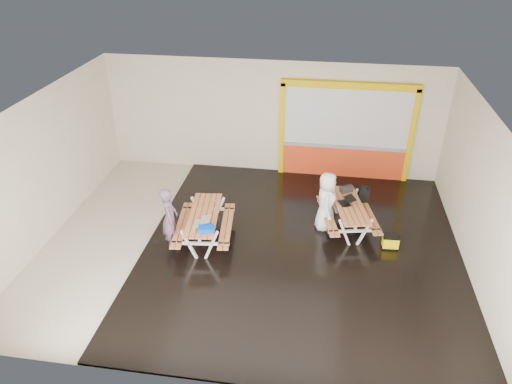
% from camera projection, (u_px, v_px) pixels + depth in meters
% --- Properties ---
extents(room, '(10.02, 8.02, 3.52)m').
position_uv_depth(room, '(250.00, 183.00, 10.69)').
color(room, beige).
rests_on(room, ground).
extents(deck, '(7.50, 7.98, 0.05)m').
position_uv_depth(deck, '(302.00, 249.00, 11.39)').
color(deck, black).
rests_on(deck, room).
extents(kiosk, '(3.88, 0.16, 3.00)m').
position_uv_depth(kiosk, '(345.00, 134.00, 13.92)').
color(kiosk, '#E5401A').
rests_on(kiosk, room).
extents(picnic_table_left, '(1.54, 2.10, 0.79)m').
position_uv_depth(picnic_table_left, '(204.00, 220.00, 11.44)').
color(picnic_table_left, '#B86837').
rests_on(picnic_table_left, deck).
extents(picnic_table_right, '(1.64, 2.11, 0.76)m').
position_uv_depth(picnic_table_right, '(348.00, 210.00, 11.88)').
color(picnic_table_right, '#B86837').
rests_on(picnic_table_right, deck).
extents(person_left, '(0.53, 0.66, 1.58)m').
position_uv_depth(person_left, '(170.00, 218.00, 11.12)').
color(person_left, '#654762').
rests_on(person_left, deck).
extents(person_right, '(0.52, 0.79, 1.59)m').
position_uv_depth(person_right, '(326.00, 202.00, 11.82)').
color(person_right, white).
rests_on(person_right, deck).
extents(laptop_left, '(0.40, 0.37, 0.17)m').
position_uv_depth(laptop_left, '(202.00, 222.00, 10.95)').
color(laptop_left, silver).
rests_on(laptop_left, picnic_table_left).
extents(laptop_right, '(0.48, 0.46, 0.16)m').
position_uv_depth(laptop_right, '(346.00, 201.00, 11.81)').
color(laptop_right, black).
rests_on(laptop_right, picnic_table_right).
extents(blue_pouch, '(0.39, 0.30, 0.10)m').
position_uv_depth(blue_pouch, '(206.00, 229.00, 10.72)').
color(blue_pouch, '#003BD6').
rests_on(blue_pouch, picnic_table_left).
extents(toolbox, '(0.37, 0.32, 0.19)m').
position_uv_depth(toolbox, '(346.00, 189.00, 12.31)').
color(toolbox, black).
rests_on(toolbox, picnic_table_right).
extents(backpack, '(0.29, 0.20, 0.45)m').
position_uv_depth(backpack, '(364.00, 194.00, 12.36)').
color(backpack, black).
rests_on(backpack, picnic_table_right).
extents(dark_case, '(0.43, 0.35, 0.14)m').
position_uv_depth(dark_case, '(334.00, 229.00, 11.97)').
color(dark_case, black).
rests_on(dark_case, deck).
extents(fluke_bag, '(0.40, 0.28, 0.34)m').
position_uv_depth(fluke_bag, '(390.00, 242.00, 11.34)').
color(fluke_bag, black).
rests_on(fluke_bag, deck).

